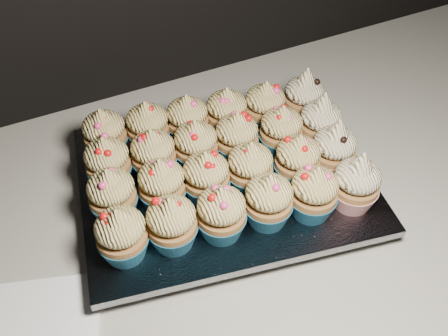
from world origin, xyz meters
name	(u,v)px	position (x,y,z in m)	size (l,w,h in m)	color
worktop	(113,247)	(0.00, 1.70, 0.88)	(2.44, 0.64, 0.04)	beige
napkin	(35,334)	(-0.12, 1.60, 0.90)	(0.15, 0.15, 0.00)	white
baking_tray	(224,187)	(0.17, 1.71, 0.91)	(0.37, 0.28, 0.02)	black
foil_lining	(224,179)	(0.17, 1.71, 0.93)	(0.40, 0.31, 0.01)	silver
cupcake_0	(122,234)	(0.01, 1.64, 0.97)	(0.06, 0.06, 0.08)	#1B6082
cupcake_1	(172,223)	(0.07, 1.63, 0.97)	(0.06, 0.06, 0.08)	#1B6082
cupcake_2	(221,213)	(0.13, 1.62, 0.97)	(0.06, 0.06, 0.08)	#1B6082
cupcake_3	(268,200)	(0.19, 1.61, 0.97)	(0.06, 0.06, 0.08)	#1B6082
cupcake_4	(314,193)	(0.25, 1.60, 0.97)	(0.06, 0.06, 0.08)	#1B6082
cupcake_5	(356,183)	(0.31, 1.59, 0.97)	(0.06, 0.06, 0.10)	red
cupcake_6	(112,195)	(0.02, 1.71, 0.97)	(0.06, 0.06, 0.08)	#1B6082
cupcake_7	(162,185)	(0.08, 1.70, 0.97)	(0.06, 0.06, 0.08)	#1B6082
cupcake_8	(206,177)	(0.14, 1.68, 0.97)	(0.06, 0.06, 0.08)	#1B6082
cupcake_9	(250,168)	(0.20, 1.67, 0.97)	(0.06, 0.06, 0.08)	#1B6082
cupcake_10	(297,160)	(0.26, 1.66, 0.97)	(0.06, 0.06, 0.08)	#1B6082
cupcake_11	(334,149)	(0.32, 1.65, 0.97)	(0.06, 0.06, 0.10)	red
cupcake_12	(108,163)	(0.03, 1.77, 0.97)	(0.06, 0.06, 0.08)	#1B6082
cupcake_13	(154,155)	(0.09, 1.75, 0.97)	(0.06, 0.06, 0.08)	#1B6082
cupcake_14	(196,146)	(0.15, 1.75, 0.97)	(0.06, 0.06, 0.08)	#1B6082
cupcake_15	(237,138)	(0.21, 1.74, 0.97)	(0.06, 0.06, 0.08)	#1B6082
cupcake_16	(281,131)	(0.27, 1.72, 0.97)	(0.06, 0.06, 0.08)	#1B6082
cupcake_17	(320,122)	(0.33, 1.71, 0.97)	(0.06, 0.06, 0.10)	red
cupcake_18	(105,134)	(0.04, 1.82, 0.97)	(0.06, 0.06, 0.08)	#1B6082
cupcake_19	(148,127)	(0.10, 1.81, 0.97)	(0.06, 0.06, 0.08)	#1B6082
cupcake_20	(188,120)	(0.16, 1.80, 0.97)	(0.06, 0.06, 0.08)	#1B6082
cupcake_21	(227,113)	(0.22, 1.79, 0.97)	(0.06, 0.06, 0.08)	#1B6082
cupcake_22	(265,106)	(0.28, 1.78, 0.97)	(0.06, 0.06, 0.08)	#1B6082
cupcake_23	(304,97)	(0.34, 1.77, 0.97)	(0.06, 0.06, 0.10)	red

